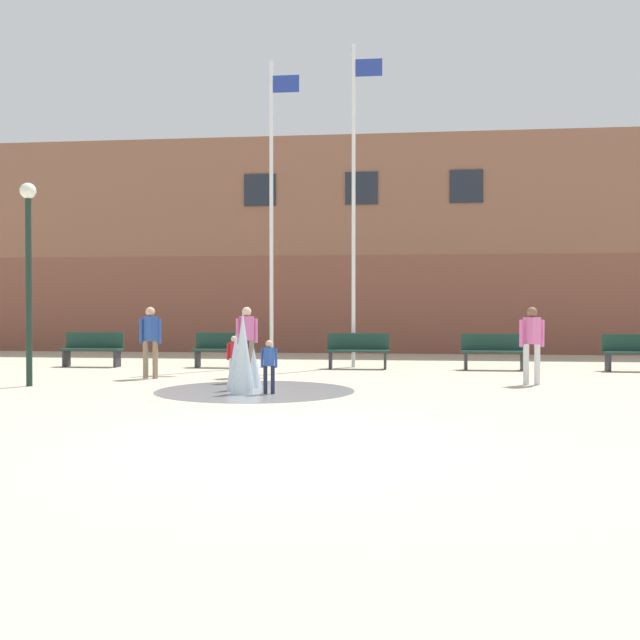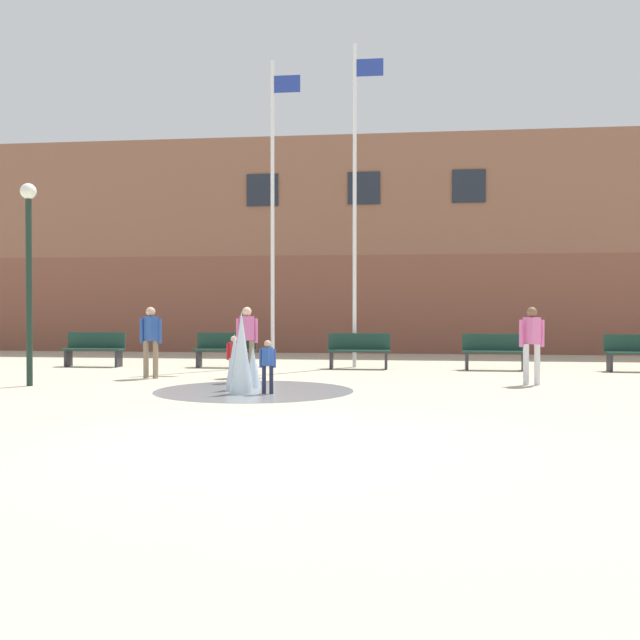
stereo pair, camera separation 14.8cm
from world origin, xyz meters
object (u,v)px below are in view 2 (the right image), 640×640
object	(u,v)px
teen_by_trashcan	(247,336)
adult_in_red	(532,339)
park_bench_left_of_flagpoles	(94,349)
flagpole_right	(356,197)
lamp_post_left_lane	(29,254)
child_in_fountain	(234,355)
park_bench_near_trashcan	(495,351)
child_running	(268,362)
adult_near_bench	(151,336)
park_bench_far_right	(639,352)
park_bench_under_right_flagpole	(359,350)
park_bench_center	(226,349)
flagpole_left	(274,205)

from	to	relation	value
teen_by_trashcan	adult_in_red	distance (m)	6.20
adult_in_red	park_bench_left_of_flagpoles	bearing A→B (deg)	46.02
flagpole_right	lamp_post_left_lane	bearing A→B (deg)	-138.45
child_in_fountain	park_bench_near_trashcan	bearing A→B (deg)	70.41
lamp_post_left_lane	child_running	bearing A→B (deg)	-8.89
adult_near_bench	adult_in_red	xyz separation A→B (m)	(8.19, -0.45, 0.00)
lamp_post_left_lane	adult_near_bench	bearing A→B (deg)	44.24
park_bench_far_right	adult_in_red	bearing A→B (deg)	-131.16
park_bench_under_right_flagpole	adult_near_bench	bearing A→B (deg)	-144.87
adult_in_red	flagpole_right	distance (m)	6.67
park_bench_center	flagpole_left	size ratio (longest dim) A/B	0.20
park_bench_center	park_bench_left_of_flagpoles	bearing A→B (deg)	-177.30
child_in_fountain	teen_by_trashcan	bearing A→B (deg)	126.70
park_bench_under_right_flagpole	flagpole_right	size ratio (longest dim) A/B	0.19
park_bench_left_of_flagpoles	teen_by_trashcan	xyz separation A→B (m)	(4.69, -2.45, 0.45)
park_bench_center	flagpole_right	size ratio (longest dim) A/B	0.19
child_running	park_bench_left_of_flagpoles	bearing A→B (deg)	-120.31
child_running	lamp_post_left_lane	world-z (taller)	lamp_post_left_lane
park_bench_near_trashcan	park_bench_center	bearing A→B (deg)	179.93
teen_by_trashcan	flagpole_right	bearing A→B (deg)	104.36
park_bench_left_of_flagpoles	park_bench_far_right	bearing A→B (deg)	0.58
park_bench_near_trashcan	child_running	distance (m)	7.42
teen_by_trashcan	adult_near_bench	size ratio (longest dim) A/B	1.00
child_running	flagpole_left	size ratio (longest dim) A/B	0.12
park_bench_center	adult_in_red	distance (m)	8.13
park_bench_near_trashcan	park_bench_far_right	xyz separation A→B (m)	(3.46, -0.02, 0.00)
park_bench_left_of_flagpoles	adult_in_red	xyz separation A→B (m)	(10.81, -3.42, 0.45)
teen_by_trashcan	lamp_post_left_lane	size ratio (longest dim) A/B	0.39
teen_by_trashcan	adult_in_red	size ratio (longest dim) A/B	1.00
adult_in_red	park_bench_far_right	bearing A→B (deg)	-67.58
flagpole_left	flagpole_right	bearing A→B (deg)	0.00
child_running	child_in_fountain	world-z (taller)	same
flagpole_left	teen_by_trashcan	bearing A→B (deg)	-90.65
child_running	park_bench_center	bearing A→B (deg)	-144.98
park_bench_center	adult_in_red	bearing A→B (deg)	-26.25
adult_in_red	flagpole_right	size ratio (longest dim) A/B	0.19
park_bench_left_of_flagpoles	lamp_post_left_lane	distance (m)	5.32
park_bench_left_of_flagpoles	child_in_fountain	world-z (taller)	child_in_fountain
park_bench_near_trashcan	flagpole_right	distance (m)	5.38
flagpole_left	lamp_post_left_lane	size ratio (longest dim) A/B	2.00
child_running	flagpole_right	world-z (taller)	flagpole_right
child_running	teen_by_trashcan	distance (m)	3.34
park_bench_center	child_running	distance (m)	6.17
adult_near_bench	flagpole_right	size ratio (longest dim) A/B	0.19
park_bench_under_right_flagpole	flagpole_left	xyz separation A→B (m)	(-2.32, 0.53, 3.83)
child_running	adult_near_bench	size ratio (longest dim) A/B	0.62
park_bench_left_of_flagpoles	flagpole_right	distance (m)	8.03
park_bench_left_of_flagpoles	park_bench_near_trashcan	bearing A→B (deg)	0.87
park_bench_far_right	child_in_fountain	world-z (taller)	child_in_fountain
child_in_fountain	adult_near_bench	distance (m)	2.24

